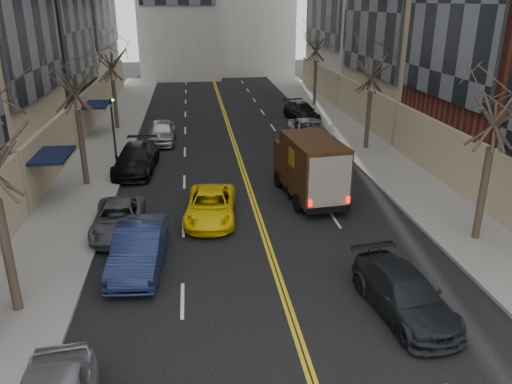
% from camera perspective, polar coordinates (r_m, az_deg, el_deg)
% --- Properties ---
extents(sidewalk_left, '(4.00, 66.00, 0.15)m').
position_cam_1_polar(sidewalk_left, '(35.55, -17.06, 4.66)').
color(sidewalk_left, slate).
rests_on(sidewalk_left, ground).
extents(sidewalk_right, '(4.00, 66.00, 0.15)m').
position_cam_1_polar(sidewalk_right, '(36.97, 11.70, 5.76)').
color(sidewalk_right, slate).
rests_on(sidewalk_right, ground).
extents(tree_lf_mid, '(3.20, 3.20, 8.91)m').
position_cam_1_polar(tree_lf_mid, '(27.52, -20.35, 13.64)').
color(tree_lf_mid, '#382D23').
rests_on(tree_lf_mid, sidewalk_left).
extents(tree_lf_far, '(3.20, 3.20, 8.12)m').
position_cam_1_polar(tree_lf_far, '(40.30, -16.37, 15.23)').
color(tree_lf_far, '#382D23').
rests_on(tree_lf_far, sidewalk_left).
extents(tree_rt_near, '(3.20, 3.20, 8.71)m').
position_cam_1_polar(tree_rt_near, '(21.43, 26.22, 10.63)').
color(tree_rt_near, '#382D23').
rests_on(tree_rt_near, sidewalk_right).
extents(tree_rt_mid, '(3.20, 3.20, 8.32)m').
position_cam_1_polar(tree_rt_mid, '(33.96, 13.24, 14.81)').
color(tree_rt_mid, '#382D23').
rests_on(tree_rt_mid, sidewalk_right).
extents(tree_rt_far, '(3.20, 3.20, 9.11)m').
position_cam_1_polar(tree_rt_far, '(48.23, 7.00, 17.57)').
color(tree_rt_far, '#382D23').
rests_on(tree_rt_far, sidewalk_right).
extents(traffic_signal, '(0.29, 0.26, 4.70)m').
position_cam_1_polar(traffic_signal, '(29.83, -16.01, 7.20)').
color(traffic_signal, black).
rests_on(traffic_signal, sidewalk_left).
extents(ups_truck, '(2.88, 6.10, 3.24)m').
position_cam_1_polar(ups_truck, '(25.40, 6.14, 2.77)').
color(ups_truck, black).
rests_on(ups_truck, ground).
extents(observer_sedan, '(2.55, 5.05, 1.41)m').
position_cam_1_polar(observer_sedan, '(17.12, 16.59, -11.06)').
color(observer_sedan, black).
rests_on(observer_sedan, ground).
extents(taxi, '(2.68, 4.99, 1.33)m').
position_cam_1_polar(taxi, '(23.18, -5.22, -1.58)').
color(taxi, yellow).
rests_on(taxi, ground).
extents(pedestrian, '(0.54, 0.70, 1.73)m').
position_cam_1_polar(pedestrian, '(25.49, 3.96, 1.08)').
color(pedestrian, black).
rests_on(pedestrian, ground).
extents(parked_lf_b, '(2.07, 5.07, 1.63)m').
position_cam_1_polar(parked_lf_b, '(19.44, -13.21, -6.25)').
color(parked_lf_b, '#131D3E').
rests_on(parked_lf_b, ground).
extents(parked_lf_c, '(2.21, 4.61, 1.27)m').
position_cam_1_polar(parked_lf_c, '(22.64, -15.47, -2.96)').
color(parked_lf_c, '#505258').
rests_on(parked_lf_c, ground).
extents(parked_lf_d, '(2.64, 5.63, 1.59)m').
position_cam_1_polar(parked_lf_d, '(30.41, -13.53, 3.72)').
color(parked_lf_d, black).
rests_on(parked_lf_d, ground).
extents(parked_lf_e, '(1.91, 4.62, 1.57)m').
position_cam_1_polar(parked_lf_e, '(36.46, -10.71, 6.77)').
color(parked_lf_e, '#ABAFB3').
rests_on(parked_lf_e, ground).
extents(parked_rt_a, '(2.11, 4.95, 1.59)m').
position_cam_1_polar(parked_rt_a, '(31.63, 7.57, 4.79)').
color(parked_rt_a, '#4E5255').
rests_on(parked_rt_a, ground).
extents(parked_rt_b, '(3.03, 5.95, 1.61)m').
position_cam_1_polar(parked_rt_b, '(35.97, 6.09, 6.86)').
color(parked_rt_b, '#A2A4AA').
rests_on(parked_rt_b, ground).
extents(parked_rt_c, '(2.68, 5.29, 1.47)m').
position_cam_1_polar(parked_rt_c, '(42.93, 5.21, 9.12)').
color(parked_rt_c, black).
rests_on(parked_rt_c, ground).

